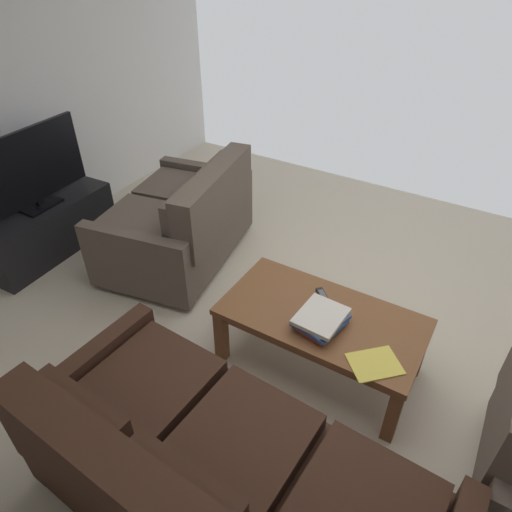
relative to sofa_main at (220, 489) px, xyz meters
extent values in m
cube|color=beige|center=(0.02, -1.40, -0.37)|extent=(5.91, 4.84, 0.01)
cube|color=silver|center=(2.97, -1.40, 0.91)|extent=(0.12, 4.84, 2.55)
cylinder|color=black|center=(0.74, -0.47, -0.34)|extent=(0.05, 0.05, 0.06)
cylinder|color=black|center=(0.78, 0.27, -0.34)|extent=(0.05, 0.05, 0.06)
cube|color=#382116|center=(0.00, -0.06, -0.11)|extent=(1.73, 0.95, 0.40)
cube|color=#382116|center=(0.00, -0.08, 0.14)|extent=(0.56, 0.79, 0.10)
cube|color=#382116|center=(0.56, -0.11, 0.14)|extent=(0.56, 0.79, 0.10)
cube|color=#382116|center=(0.01, 0.20, 0.26)|extent=(0.51, 0.14, 0.32)
cube|color=#382116|center=(0.57, 0.17, 0.26)|extent=(0.51, 0.14, 0.32)
cube|color=#382116|center=(0.89, -0.11, -0.04)|extent=(0.14, 0.87, 0.56)
cylinder|color=black|center=(2.05, -2.02, -0.34)|extent=(0.06, 0.06, 0.06)
cylinder|color=black|center=(1.87, -1.10, -0.34)|extent=(0.06, 0.06, 0.06)
cylinder|color=black|center=(1.31, -2.16, -0.34)|extent=(0.06, 0.06, 0.06)
cylinder|color=black|center=(1.13, -1.24, -0.34)|extent=(0.06, 0.06, 0.06)
cube|color=brown|center=(1.59, -1.63, -0.11)|extent=(1.06, 1.24, 0.39)
cube|color=brown|center=(1.66, -1.90, 0.13)|extent=(0.85, 0.64, 0.10)
cube|color=brown|center=(1.56, -1.36, 0.13)|extent=(0.85, 0.64, 0.10)
cube|color=brown|center=(1.22, -1.70, 0.27)|extent=(0.38, 1.11, 0.48)
cube|color=brown|center=(1.38, -1.95, 0.27)|extent=(0.21, 0.51, 0.34)
cube|color=brown|center=(1.28, -1.41, 0.27)|extent=(0.21, 0.51, 0.34)
cube|color=brown|center=(1.70, -2.22, -0.04)|extent=(0.88, 0.26, 0.55)
cube|color=brown|center=(1.48, -1.04, -0.04)|extent=(0.88, 0.26, 0.55)
cube|color=brown|center=(0.05, -1.15, 0.06)|extent=(1.22, 0.63, 0.04)
cube|color=brown|center=(0.05, -1.15, 0.01)|extent=(1.12, 0.57, 0.05)
cube|color=brown|center=(-0.52, -1.42, -0.16)|extent=(0.07, 0.07, 0.41)
cube|color=brown|center=(0.61, -1.42, -0.16)|extent=(0.07, 0.07, 0.41)
cube|color=brown|center=(-0.52, -0.88, -0.16)|extent=(0.07, 0.07, 0.41)
cube|color=brown|center=(0.61, -0.88, -0.16)|extent=(0.07, 0.07, 0.41)
cube|color=black|center=(2.60, -1.13, -0.15)|extent=(0.48, 1.21, 0.44)
cube|color=black|center=(2.71, -1.12, -0.15)|extent=(0.08, 1.01, 0.27)
cube|color=black|center=(2.62, -1.08, -0.15)|extent=(0.21, 0.25, 0.06)
cube|color=black|center=(2.60, -1.13, 0.08)|extent=(0.22, 0.33, 0.02)
cube|color=black|center=(2.60, -1.13, 0.12)|extent=(0.04, 0.06, 0.06)
cube|color=black|center=(2.60, -1.13, 0.43)|extent=(0.09, 1.01, 0.58)
cube|color=navy|center=(2.62, -1.13, 0.43)|extent=(0.06, 0.98, 0.55)
cylinder|color=black|center=(-1.03, -1.21, -0.34)|extent=(0.05, 0.05, 0.06)
cube|color=#C63833|center=(0.01, -1.05, 0.09)|extent=(0.24, 0.28, 0.03)
cube|color=#385693|center=(0.02, -1.04, 0.12)|extent=(0.29, 0.30, 0.02)
cube|color=#385693|center=(0.02, -1.06, 0.14)|extent=(0.30, 0.34, 0.02)
cube|color=silver|center=(0.02, -1.05, 0.16)|extent=(0.26, 0.31, 0.03)
cube|color=black|center=(0.11, -1.29, 0.09)|extent=(0.14, 0.14, 0.02)
cube|color=#59595B|center=(0.11, -1.29, 0.10)|extent=(0.10, 0.10, 0.00)
cube|color=#E0CC4C|center=(-0.35, -0.94, 0.08)|extent=(0.33, 0.33, 0.01)
camera|label=1|loc=(-0.65, 0.77, 1.99)|focal=31.95mm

